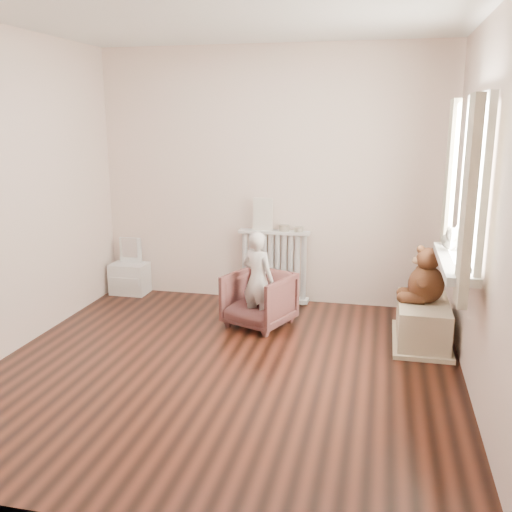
% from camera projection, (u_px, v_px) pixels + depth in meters
% --- Properties ---
extents(floor, '(3.60, 3.60, 0.01)m').
position_uv_depth(floor, '(224.00, 368.00, 4.43)').
color(floor, black).
rests_on(floor, ground).
extents(ceiling, '(3.60, 3.60, 0.01)m').
position_uv_depth(ceiling, '(219.00, 9.00, 3.81)').
color(ceiling, white).
rests_on(ceiling, ground).
extents(back_wall, '(3.60, 0.02, 2.60)m').
position_uv_depth(back_wall, '(271.00, 177.00, 5.83)').
color(back_wall, white).
rests_on(back_wall, ground).
extents(front_wall, '(3.60, 0.02, 2.60)m').
position_uv_depth(front_wall, '(104.00, 262.00, 2.41)').
color(front_wall, white).
rests_on(front_wall, ground).
extents(left_wall, '(0.02, 3.60, 2.60)m').
position_uv_depth(left_wall, '(3.00, 195.00, 4.51)').
color(left_wall, white).
rests_on(left_wall, ground).
extents(right_wall, '(0.02, 3.60, 2.60)m').
position_uv_depth(right_wall, '(486.00, 211.00, 3.73)').
color(right_wall, white).
rests_on(right_wall, ground).
extents(window, '(0.03, 0.90, 1.10)m').
position_uv_depth(window, '(475.00, 183.00, 3.99)').
color(window, white).
rests_on(window, right_wall).
extents(window_sill, '(0.22, 1.10, 0.06)m').
position_uv_depth(window_sill, '(455.00, 262.00, 4.15)').
color(window_sill, silver).
rests_on(window_sill, right_wall).
extents(curtain_left, '(0.06, 0.26, 1.30)m').
position_uv_depth(curtain_left, '(469.00, 203.00, 3.49)').
color(curtain_left, beige).
rests_on(curtain_left, right_wall).
extents(curtain_right, '(0.06, 0.26, 1.30)m').
position_uv_depth(curtain_right, '(450.00, 182.00, 4.57)').
color(curtain_right, beige).
rests_on(curtain_right, right_wall).
extents(radiator, '(0.73, 0.14, 0.77)m').
position_uv_depth(radiator, '(274.00, 266.00, 5.91)').
color(radiator, silver).
rests_on(radiator, floor).
extents(paper_doll, '(0.20, 0.02, 0.33)m').
position_uv_depth(paper_doll, '(263.00, 214.00, 5.81)').
color(paper_doll, beige).
rests_on(paper_doll, radiator).
extents(tin_a, '(0.11, 0.11, 0.06)m').
position_uv_depth(tin_a, '(284.00, 228.00, 5.79)').
color(tin_a, '#A59E8C').
rests_on(tin_a, radiator).
extents(tin_b, '(0.09, 0.09, 0.05)m').
position_uv_depth(tin_b, '(299.00, 229.00, 5.76)').
color(tin_b, '#A59E8C').
rests_on(tin_b, radiator).
extents(toy_vanity, '(0.39, 0.28, 0.61)m').
position_uv_depth(toy_vanity, '(129.00, 269.00, 6.26)').
color(toy_vanity, silver).
rests_on(toy_vanity, floor).
extents(armchair, '(0.71, 0.72, 0.51)m').
position_uv_depth(armchair, '(259.00, 300.00, 5.28)').
color(armchair, '#532B28').
rests_on(armchair, floor).
extents(child, '(0.38, 0.32, 0.89)m').
position_uv_depth(child, '(258.00, 279.00, 5.18)').
color(child, silver).
rests_on(child, armchair).
extents(toy_bench, '(0.42, 0.79, 0.37)m').
position_uv_depth(toy_bench, '(423.00, 321.00, 4.89)').
color(toy_bench, beige).
rests_on(toy_bench, floor).
extents(teddy_bear, '(0.39, 0.31, 0.48)m').
position_uv_depth(teddy_bear, '(427.00, 268.00, 4.78)').
color(teddy_bear, '#371C0F').
rests_on(teddy_bear, toy_bench).
extents(plush_cat, '(0.21, 0.26, 0.19)m').
position_uv_depth(plush_cat, '(451.00, 237.00, 4.38)').
color(plush_cat, slate).
rests_on(plush_cat, window_sill).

